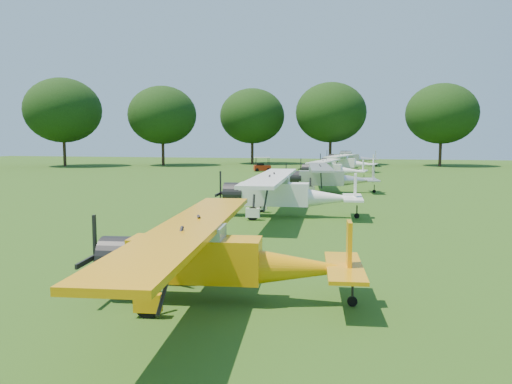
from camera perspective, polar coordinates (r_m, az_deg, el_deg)
ground at (r=23.62m, az=2.24°, el=-3.78°), size 160.00×160.00×0.00m
tree_belt at (r=23.37m, az=11.37°, el=15.78°), size 137.36×130.27×14.52m
aircraft_2 at (r=12.47m, az=-4.66°, el=-6.90°), size 6.86×10.90×2.14m
aircraft_3 at (r=25.93m, az=3.31°, el=0.17°), size 7.52×11.98×2.36m
aircraft_4 at (r=38.08m, az=8.26°, el=1.86°), size 7.05×11.17×2.19m
aircraft_5 at (r=49.93m, az=8.52°, el=2.78°), size 6.68×10.62×2.08m
aircraft_6 at (r=62.54m, az=10.22°, el=3.47°), size 7.12×11.28×2.21m
aircraft_7 at (r=75.45m, az=10.74°, el=3.98°), size 7.62×12.11×2.39m
golf_cart at (r=62.59m, az=0.67°, el=2.92°), size 2.34×1.86×1.75m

